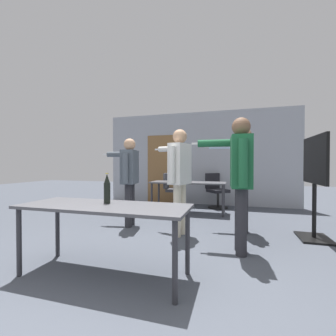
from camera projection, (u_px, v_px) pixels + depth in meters
ground_plane at (97, 314)px, 1.74m from camera, size 24.00×24.00×0.00m
back_wall at (197, 159)px, 6.61m from camera, size 5.54×0.12×2.69m
conference_table_near at (104, 212)px, 2.35m from camera, size 1.79×0.65×0.74m
conference_table_far at (188, 185)px, 5.43m from camera, size 1.79×0.65×0.74m
tv_screen at (315, 176)px, 3.47m from camera, size 0.44×1.01×1.60m
person_near_casual at (129, 173)px, 4.24m from camera, size 0.83×0.64×1.65m
person_center_tall at (243, 168)px, 3.83m from camera, size 0.83×0.58×1.79m
person_right_polo at (240, 171)px, 2.93m from camera, size 0.83×0.66×1.77m
person_far_watching at (179, 171)px, 3.68m from camera, size 0.74×0.74×1.73m
office_chair_far_left at (173, 191)px, 6.16m from camera, size 0.56×0.52×0.92m
office_chair_far_right at (216, 192)px, 6.05m from camera, size 0.68×0.69×0.92m
beer_bottle at (107, 189)px, 2.44m from camera, size 0.07×0.07×0.33m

